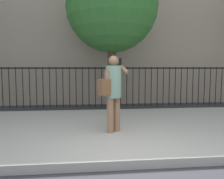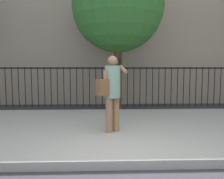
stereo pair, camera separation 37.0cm
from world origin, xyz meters
TOP-DOWN VIEW (x-y plane):
  - ground_plane at (0.00, 0.00)m, footprint 60.00×60.00m
  - sidewalk at (0.00, 2.20)m, footprint 28.00×4.40m
  - building_facade at (0.00, 8.50)m, footprint 28.00×4.00m
  - iron_fence at (0.00, 5.90)m, footprint 12.03×0.04m
  - pedestrian_on_phone at (-0.15, 1.62)m, footprint 0.71×0.65m
  - street_tree_near at (0.19, 5.00)m, footprint 3.25×3.25m

SIDE VIEW (x-z plane):
  - ground_plane at x=0.00m, z-range 0.00..0.00m
  - sidewalk at x=0.00m, z-range 0.00..0.15m
  - iron_fence at x=0.00m, z-range 0.22..1.82m
  - pedestrian_on_phone at x=-0.15m, z-range 0.29..1.96m
  - street_tree_near at x=0.19m, z-range 1.04..6.39m
  - building_facade at x=0.00m, z-range 0.00..9.17m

